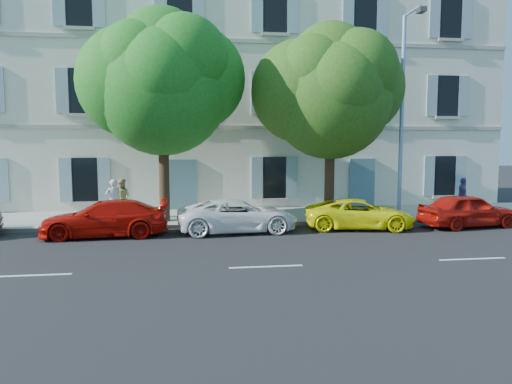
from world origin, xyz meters
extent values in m
plane|color=black|center=(0.00, 0.00, 0.00)|extent=(90.00, 90.00, 0.00)
cube|color=#A09E96|center=(0.00, 4.45, 0.07)|extent=(36.00, 4.50, 0.15)
cube|color=#9E998E|center=(0.00, 2.28, 0.08)|extent=(36.00, 0.16, 0.16)
cube|color=silver|center=(0.00, 10.20, 6.00)|extent=(28.00, 7.00, 12.00)
imported|color=#A80B04|center=(-4.92, 1.05, 0.64)|extent=(4.47, 1.90, 1.28)
imported|color=white|center=(-0.18, 1.21, 0.62)|extent=(4.56, 2.32, 1.23)
imported|color=#FAF30A|center=(4.52, 1.22, 0.58)|extent=(4.42, 2.59, 1.15)
imported|color=#A01109|center=(8.83, 0.95, 0.66)|extent=(4.06, 2.08, 1.32)
cylinder|color=#3A2819|center=(-2.91, 3.28, 1.79)|extent=(0.41, 0.41, 3.29)
ellipsoid|color=#227C1F|center=(-2.91, 3.28, 5.41)|extent=(5.26, 5.26, 5.78)
cylinder|color=#3A2819|center=(3.85, 3.04, 1.69)|extent=(0.41, 0.41, 3.08)
ellipsoid|color=#32671A|center=(3.85, 3.04, 5.11)|extent=(5.01, 5.01, 5.51)
cylinder|color=#7293BF|center=(6.89, 2.93, 4.31)|extent=(0.17, 0.17, 8.32)
cylinder|color=#7293BF|center=(6.89, 2.20, 8.47)|extent=(0.20, 1.46, 0.10)
cube|color=#383A3D|center=(6.89, 1.47, 8.31)|extent=(0.29, 0.48, 0.19)
imported|color=silver|center=(-4.95, 3.52, 0.99)|extent=(0.72, 0.61, 1.69)
imported|color=tan|center=(-4.72, 4.24, 0.98)|extent=(0.85, 0.69, 1.67)
imported|color=#564A89|center=(10.09, 3.44, 0.95)|extent=(0.61, 1.00, 1.60)
camera|label=1|loc=(-2.18, -16.93, 3.38)|focal=35.00mm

